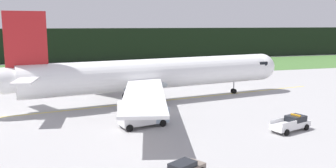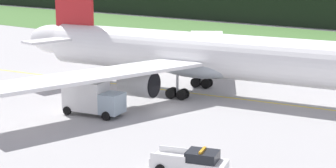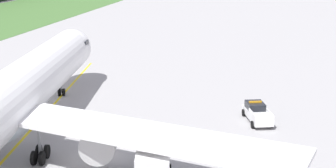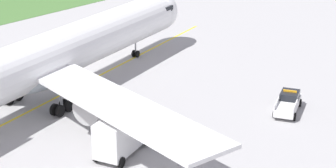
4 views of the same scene
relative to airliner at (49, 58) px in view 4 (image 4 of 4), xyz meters
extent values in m
plane|color=#A3A2A2|center=(0.20, -8.05, -4.58)|extent=(320.00, 320.00, 0.00)
cube|color=yellow|center=(0.74, 0.12, -4.58)|extent=(67.80, 11.37, 0.01)
cylinder|color=white|center=(0.74, 0.12, 0.14)|extent=(43.15, 11.87, 5.02)
ellipsoid|color=white|center=(22.90, 3.74, 0.14)|extent=(6.25, 5.84, 5.02)
ellipsoid|color=#ABB6BE|center=(-1.38, -0.22, -1.24)|extent=(11.84, 6.99, 2.76)
cube|color=black|center=(21.72, 3.55, 1.02)|extent=(2.55, 4.99, 0.70)
cube|color=white|center=(-4.25, -13.68, -0.49)|extent=(10.50, 24.15, 0.35)
cylinder|color=#ABABAB|center=(-2.65, -9.35, -1.92)|extent=(4.09, 3.37, 2.82)
cylinder|color=black|center=(-0.78, -9.04, -1.92)|extent=(0.54, 2.58, 2.59)
cylinder|color=gray|center=(16.83, 2.75, -3.03)|extent=(0.20, 0.20, 2.22)
cylinder|color=black|center=(16.79, 3.01, -4.13)|extent=(0.92, 0.36, 0.90)
cylinder|color=black|center=(16.87, 2.49, -4.13)|extent=(0.92, 0.36, 0.90)
cylinder|color=gray|center=(-2.89, 2.83, -2.88)|extent=(0.28, 0.28, 2.22)
cylinder|color=black|center=(-2.14, 2.60, -3.98)|extent=(1.23, 0.49, 1.20)
cylinder|color=black|center=(-2.25, 3.29, -3.98)|extent=(1.23, 0.49, 1.20)
cylinder|color=black|center=(-3.52, 2.37, -3.98)|extent=(1.23, 0.49, 1.20)
cylinder|color=black|center=(-3.64, 3.06, -3.98)|extent=(1.23, 0.49, 1.20)
cylinder|color=gray|center=(-1.84, -3.60, -2.88)|extent=(0.28, 0.28, 2.22)
cylinder|color=black|center=(-1.20, -3.15, -3.98)|extent=(1.23, 0.49, 1.20)
cylinder|color=black|center=(-1.09, -3.84, -3.98)|extent=(1.23, 0.49, 1.20)
cylinder|color=black|center=(-2.58, -3.37, -3.98)|extent=(1.23, 0.49, 1.20)
cylinder|color=black|center=(-2.47, -4.06, -3.98)|extent=(1.23, 0.49, 1.20)
cube|color=white|center=(12.27, -21.17, -3.85)|extent=(5.90, 3.52, 0.70)
cube|color=black|center=(13.22, -20.86, -3.15)|extent=(2.66, 2.36, 0.70)
cube|color=white|center=(10.71, -20.70, -3.28)|extent=(2.58, 0.91, 0.45)
cube|color=white|center=(11.27, -22.44, -3.28)|extent=(2.58, 0.91, 0.45)
cube|color=orange|center=(13.22, -20.86, -2.72)|extent=(0.60, 1.34, 0.16)
cylinder|color=black|center=(13.78, -19.66, -4.20)|extent=(0.80, 0.46, 0.76)
cylinder|color=black|center=(14.37, -21.52, -4.20)|extent=(0.80, 0.46, 0.76)
cylinder|color=black|center=(10.16, -20.81, -4.20)|extent=(0.80, 0.46, 0.76)
cylinder|color=black|center=(10.75, -22.67, -4.20)|extent=(0.80, 0.46, 0.76)
cube|color=#94A8B6|center=(-2.36, -13.70, -3.13)|extent=(2.35, 2.74, 2.00)
cube|color=silver|center=(-5.38, -14.33, -2.63)|extent=(4.68, 3.22, 3.00)
cylinder|color=#99999E|center=(-4.55, -14.16, -4.22)|extent=(0.77, 0.26, 1.04)
cylinder|color=#99999E|center=(-6.22, -14.51, -4.22)|extent=(0.77, 0.26, 1.04)
cylinder|color=black|center=(-2.61, -12.53, -4.13)|extent=(0.93, 0.44, 0.90)
cylinder|color=black|center=(-2.12, -14.88, -4.13)|extent=(0.93, 0.44, 0.90)
cylinder|color=black|center=(-7.09, -13.47, -4.13)|extent=(0.93, 0.44, 0.90)
cylinder|color=black|center=(-6.60, -15.82, -4.13)|extent=(0.93, 0.44, 0.90)
camera|label=1|loc=(-14.56, -58.01, 8.40)|focal=38.96mm
camera|label=2|loc=(34.53, -52.73, 10.64)|focal=59.71mm
camera|label=3|loc=(-37.92, -22.50, 12.93)|focal=53.42mm
camera|label=4|loc=(-38.12, -44.92, 18.35)|focal=62.95mm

